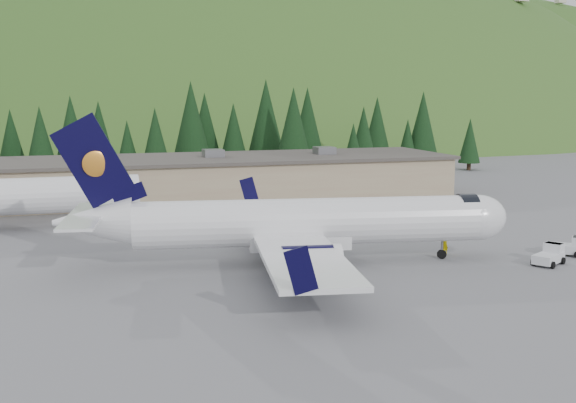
% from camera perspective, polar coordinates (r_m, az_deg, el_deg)
% --- Properties ---
extents(ground, '(600.00, 600.00, 0.00)m').
position_cam_1_polar(ground, '(56.51, 1.81, -4.88)').
color(ground, slate).
extents(airliner, '(35.38, 33.35, 11.75)m').
position_cam_1_polar(airliner, '(55.71, 0.78, -1.78)').
color(airliner, white).
rests_on(airliner, ground).
extents(baggage_tug_a, '(3.26, 2.78, 1.56)m').
position_cam_1_polar(baggage_tug_a, '(59.53, 19.98, -4.02)').
color(baggage_tug_a, silver).
rests_on(baggage_tug_a, ground).
extents(baggage_tug_b, '(3.24, 3.13, 1.60)m').
position_cam_1_polar(baggage_tug_b, '(63.30, 21.33, -3.34)').
color(baggage_tug_b, silver).
rests_on(baggage_tug_b, ground).
extents(terminal_building, '(71.00, 17.00, 6.10)m').
position_cam_1_polar(terminal_building, '(91.48, -8.98, 1.85)').
color(terminal_building, '#9C8066').
rests_on(terminal_building, ground).
extents(ramp_worker, '(0.83, 0.72, 1.91)m').
position_cam_1_polar(ramp_worker, '(60.64, 12.29, -3.22)').
color(ramp_worker, yellow).
rests_on(ramp_worker, ground).
extents(tree_line, '(112.39, 18.49, 14.22)m').
position_cam_1_polar(tree_line, '(115.11, -9.31, 5.48)').
color(tree_line, black).
rests_on(tree_line, ground).
extents(hills, '(614.00, 330.00, 300.00)m').
position_cam_1_polar(hills, '(285.54, -1.80, -11.10)').
color(hills, '#275218').
rests_on(hills, ground).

